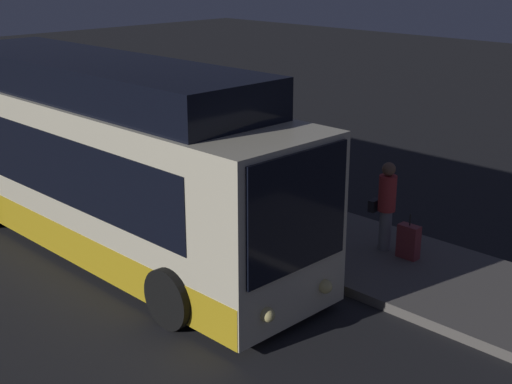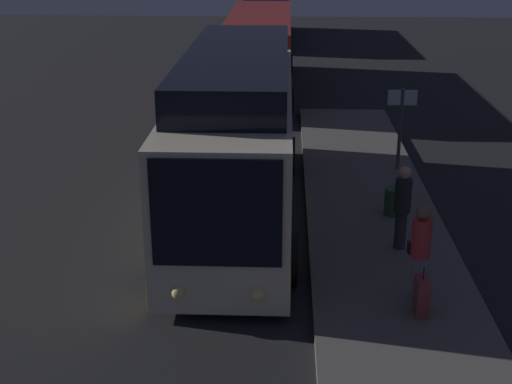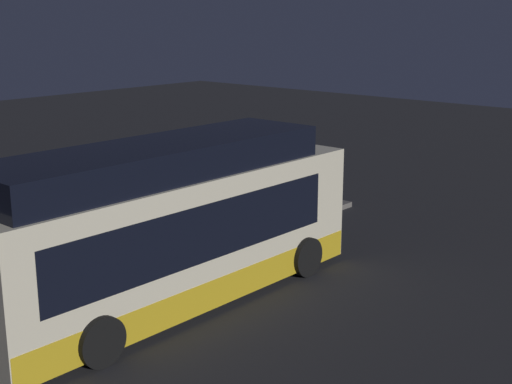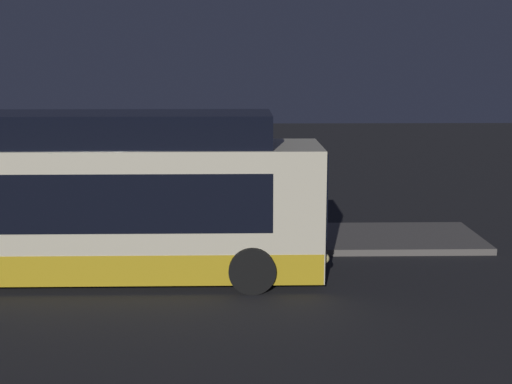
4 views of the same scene
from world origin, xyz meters
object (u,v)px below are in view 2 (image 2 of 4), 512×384
Objects in this scene: bus_third at (268,15)px; sign_post at (401,118)px; bus_lead at (237,143)px; passenger_boarding at (420,247)px; bus_second at (259,54)px; passenger_waiting at (402,204)px; suitcase at (422,296)px; trash_bin at (394,201)px.

bus_third is 25.63m from sign_post.
passenger_boarding is (4.33, 3.59, -0.61)m from bus_lead.
bus_second is 16.36m from passenger_waiting.
sign_post is (10.66, 4.31, 0.08)m from bus_second.
bus_lead is 0.93× the size of bus_third.
bus_second is 12.67× the size of suitcase.
bus_second is 6.41× the size of passenger_waiting.
bus_second is (-13.77, 0.00, -0.23)m from bus_lead.
suitcase is at bearing 35.91° from bus_lead.
suitcase is at bearing 10.80° from bus_second.
passenger_waiting is at bearing -7.71° from sign_post.
passenger_waiting is (30.55, 3.59, -0.25)m from bus_third.
passenger_boarding is at bearing -1.75° from trash_bin.
bus_second is 14.60m from trash_bin.
trash_bin is at bearing -9.85° from sign_post.
trash_bin is at bearing 85.15° from bus_lead.
suitcase is (33.29, 3.57, -0.91)m from bus_third.
bus_lead is at bearing -0.00° from bus_third.
sign_post is 3.66m from trash_bin.
suitcase is at bearing 6.12° from bus_third.
bus_third reaches higher than trash_bin.
bus_third is at bearing -173.88° from suitcase.
bus_third reaches higher than passenger_waiting.
bus_second is 1.05× the size of bus_third.
bus_third is (-28.37, 0.00, -0.36)m from bus_lead.
passenger_waiting is at bearing 82.73° from passenger_boarding.
bus_lead is at bearing -0.00° from bus_second.
trash_bin is (28.68, 3.71, -0.93)m from bus_third.
trash_bin is (3.42, -0.59, -1.15)m from sign_post.
bus_third reaches higher than suitcase.
bus_lead is at bearing -144.09° from suitcase.
suitcase is 0.40× the size of sign_post.
bus_third reaches higher than passenger_boarding.
sign_post is (-5.29, 0.72, 0.46)m from passenger_waiting.
passenger_boarding is 0.80× the size of sign_post.
passenger_boarding is 0.89m from suitcase.
bus_lead is 5.31m from sign_post.
suitcase is at bearing -99.63° from passenger_boarding.
bus_lead is 5.62× the size of passenger_boarding.
bus_third is 4.84× the size of sign_post.
bus_lead is 0.88× the size of bus_second.
passenger_boarding is at bearing 11.23° from bus_second.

